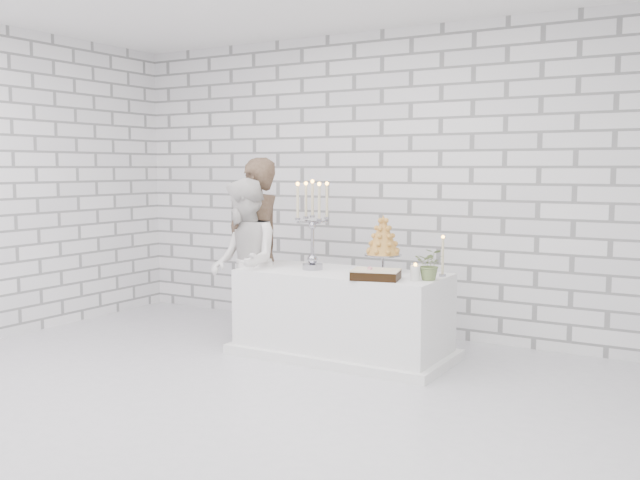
{
  "coord_description": "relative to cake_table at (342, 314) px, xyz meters",
  "views": [
    {
      "loc": [
        3.08,
        -3.97,
        1.65
      ],
      "look_at": [
        0.1,
        1.11,
        1.05
      ],
      "focal_mm": 39.95,
      "sensor_mm": 36.0,
      "label": 1
    }
  ],
  "objects": [
    {
      "name": "ground",
      "position": [
        -0.15,
        -1.41,
        -0.38
      ],
      "size": [
        6.0,
        5.0,
        0.01
      ],
      "primitive_type": "cube",
      "color": "silver",
      "rests_on": "ground"
    },
    {
      "name": "wall_back",
      "position": [
        -0.15,
        1.09,
        1.12
      ],
      "size": [
        6.0,
        0.01,
        3.0
      ],
      "primitive_type": "cube",
      "color": "white",
      "rests_on": "ground"
    },
    {
      "name": "cake_table",
      "position": [
        0.0,
        0.0,
        0.0
      ],
      "size": [
        1.8,
        0.8,
        0.75
      ],
      "primitive_type": "cube",
      "color": "white",
      "rests_on": "ground"
    },
    {
      "name": "groom",
      "position": [
        -1.02,
        0.15,
        0.5
      ],
      "size": [
        0.48,
        0.68,
        1.74
      ],
      "primitive_type": "imported",
      "rotation": [
        0.0,
        0.0,
        -1.68
      ],
      "color": "#402D20",
      "rests_on": "ground"
    },
    {
      "name": "bride",
      "position": [
        -0.94,
        -0.15,
        0.4
      ],
      "size": [
        0.95,
        0.95,
        1.56
      ],
      "primitive_type": "imported",
      "rotation": [
        0.0,
        0.0,
        -0.81
      ],
      "color": "white",
      "rests_on": "ground"
    },
    {
      "name": "candelabra",
      "position": [
        -0.29,
        -0.02,
        0.77
      ],
      "size": [
        0.37,
        0.37,
        0.8
      ],
      "primitive_type": null,
      "rotation": [
        0.0,
        0.0,
        0.18
      ],
      "color": "#9797A0",
      "rests_on": "cake_table"
    },
    {
      "name": "croquembouche",
      "position": [
        0.32,
        0.15,
        0.62
      ],
      "size": [
        0.36,
        0.36,
        0.5
      ],
      "primitive_type": null,
      "rotation": [
        0.0,
        0.0,
        -0.14
      ],
      "color": "#B4772C",
      "rests_on": "cake_table"
    },
    {
      "name": "chocolate_cake",
      "position": [
        0.44,
        -0.25,
        0.42
      ],
      "size": [
        0.43,
        0.35,
        0.08
      ],
      "primitive_type": "cube",
      "rotation": [
        0.0,
        0.0,
        0.25
      ],
      "color": "black",
      "rests_on": "cake_table"
    },
    {
      "name": "pillar_candle",
      "position": [
        0.74,
        -0.14,
        0.44
      ],
      "size": [
        0.08,
        0.08,
        0.12
      ],
      "primitive_type": "cylinder",
      "rotation": [
        0.0,
        0.0,
        -0.02
      ],
      "color": "silver",
      "rests_on": "cake_table"
    },
    {
      "name": "extra_taper",
      "position": [
        0.85,
        0.18,
        0.54
      ],
      "size": [
        0.07,
        0.07,
        0.32
      ],
      "primitive_type": "cylinder",
      "rotation": [
        0.0,
        0.0,
        -0.11
      ],
      "color": "beige",
      "rests_on": "cake_table"
    },
    {
      "name": "flowers",
      "position": [
        0.83,
        -0.06,
        0.5
      ],
      "size": [
        0.27,
        0.24,
        0.26
      ],
      "primitive_type": "imported",
      "rotation": [
        0.0,
        0.0,
        0.21
      ],
      "color": "#4C6735",
      "rests_on": "cake_table"
    }
  ]
}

